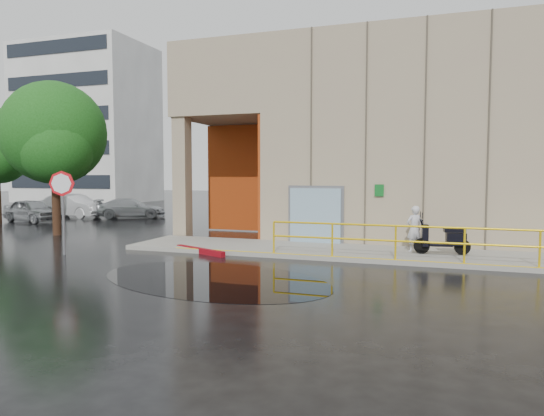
% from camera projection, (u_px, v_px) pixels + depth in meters
% --- Properties ---
extents(ground, '(120.00, 120.00, 0.00)m').
position_uv_depth(ground, '(253.00, 278.00, 12.44)').
color(ground, black).
rests_on(ground, ground).
extents(sidewalk, '(20.00, 3.00, 0.15)m').
position_uv_depth(sidewalk, '(421.00, 256.00, 15.41)').
color(sidewalk, gray).
rests_on(sidewalk, ground).
extents(building, '(20.00, 10.17, 8.00)m').
position_uv_depth(building, '(454.00, 139.00, 20.90)').
color(building, gray).
rests_on(building, ground).
extents(guardrail, '(9.56, 0.06, 1.03)m').
position_uv_depth(guardrail, '(429.00, 243.00, 14.01)').
color(guardrail, '#DDB20B').
rests_on(guardrail, sidewalk).
extents(distant_building, '(12.00, 8.08, 15.00)m').
position_uv_depth(distant_building, '(88.00, 125.00, 47.30)').
color(distant_building, '#B8B8B3').
rests_on(distant_building, ground).
extents(person, '(0.65, 0.61, 1.50)m').
position_uv_depth(person, '(414.00, 229.00, 15.73)').
color(person, silver).
rests_on(person, sidewalk).
extents(scooter, '(1.75, 0.80, 1.33)m').
position_uv_depth(scooter, '(443.00, 230.00, 15.22)').
color(scooter, black).
rests_on(scooter, sidewalk).
extents(stop_sign, '(0.80, 0.31, 2.78)m').
position_uv_depth(stop_sign, '(62.00, 194.00, 15.94)').
color(stop_sign, slate).
rests_on(stop_sign, ground).
extents(red_curb, '(2.26, 1.17, 0.18)m').
position_uv_depth(red_curb, '(200.00, 251.00, 16.36)').
color(red_curb, maroon).
rests_on(red_curb, ground).
extents(puddle, '(7.30, 5.46, 0.01)m').
position_uv_depth(puddle, '(213.00, 279.00, 12.35)').
color(puddle, black).
rests_on(puddle, ground).
extents(car_a, '(4.02, 2.30, 1.29)m').
position_uv_depth(car_a, '(32.00, 211.00, 27.05)').
color(car_a, '#9B9FA2').
rests_on(car_a, ground).
extents(car_b, '(4.48, 1.88, 1.44)m').
position_uv_depth(car_b, '(73.00, 206.00, 29.94)').
color(car_b, silver).
rests_on(car_b, ground).
extents(car_c, '(4.41, 3.23, 1.19)m').
position_uv_depth(car_c, '(131.00, 208.00, 29.51)').
color(car_c, silver).
rests_on(car_c, ground).
extents(tree_near, '(4.42, 4.42, 6.67)m').
position_uv_depth(tree_near, '(55.00, 137.00, 20.82)').
color(tree_near, black).
rests_on(tree_near, ground).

